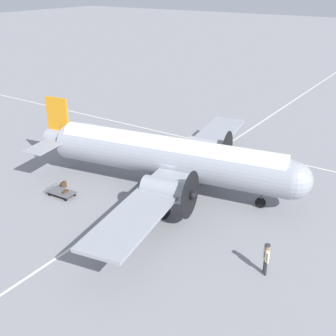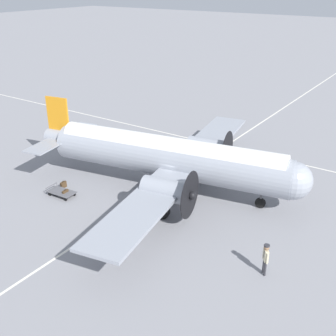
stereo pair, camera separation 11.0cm
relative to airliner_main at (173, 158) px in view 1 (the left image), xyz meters
The scene contains 9 objects.
ground_plane 2.55m from the airliner_main, 79.58° to the right, with size 300.00×300.00×0.00m, color gray.
apron_line_eastwest 2.65m from the airliner_main, 85.04° to the right, with size 120.00×0.16×0.01m.
apron_line_northsouth 9.97m from the airliner_main, behind, with size 0.16×120.00×0.01m.
airliner_main is the anchor object (origin of this frame).
crew_foreground 10.47m from the airliner_main, 60.33° to the left, with size 0.49×0.42×1.78m.
suitcase_near_door 8.25m from the airliner_main, 58.46° to the right, with size 0.47×0.18×0.49m.
suitcase_upright_spare 7.87m from the airliner_main, 48.16° to the right, with size 0.49×0.13×0.54m.
baggage_cart 8.14m from the airliner_main, 49.42° to the right, with size 1.18×2.00×0.56m.
traffic_cone 2.44m from the airliner_main, 78.10° to the left, with size 0.47×0.47×0.62m.
Camera 1 is at (22.27, 15.08, 13.92)m, focal length 45.00 mm.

